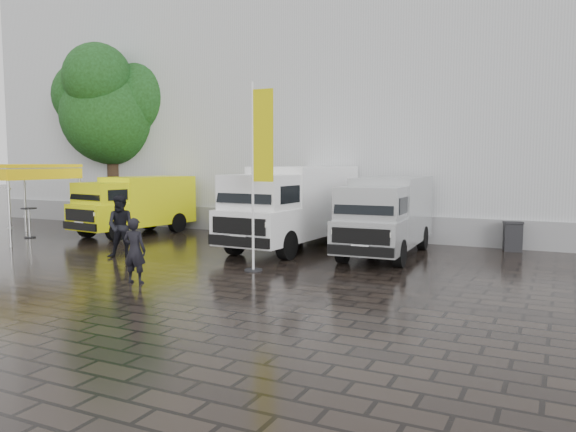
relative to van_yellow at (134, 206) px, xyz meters
The scene contains 13 objects.
ground 10.15m from the van_yellow, 30.65° to the right, with size 120.00×120.00×0.00m, color black.
exhibition_hall 15.97m from the van_yellow, 45.50° to the left, with size 44.00×16.00×12.00m, color silver.
hall_plinth 11.06m from the van_yellow, 14.75° to the left, with size 44.00×0.15×1.00m, color gray.
van_yellow is the anchor object (origin of this frame).
van_white 7.45m from the van_yellow, ahead, with size 2.18×6.54×2.84m, color white, non-canonical shape.
van_silver 10.80m from the van_yellow, ahead, with size 1.92×5.76×2.50m, color #B9BDBE, non-canonical shape.
canopy_tent 4.68m from the van_yellow, 136.61° to the right, with size 3.42×3.42×2.90m.
flagpole 9.70m from the van_yellow, 28.43° to the right, with size 0.88×0.50×5.13m.
tree 6.58m from the van_yellow, 142.08° to the left, with size 4.85×4.85×8.70m.
cocktail_table 4.08m from the van_yellow, 140.57° to the right, with size 0.60×0.60×1.19m, color black.
wheelie_bin 14.56m from the van_yellow, ahead, with size 0.60×0.60×1.00m, color black.
person_front 9.65m from the van_yellow, 48.54° to the right, with size 0.60×0.39×1.63m, color black.
person_tent 5.72m from the van_yellow, 52.32° to the right, with size 0.96×0.75×1.98m, color black.
Camera 1 is at (7.16, -12.69, 3.00)m, focal length 35.00 mm.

